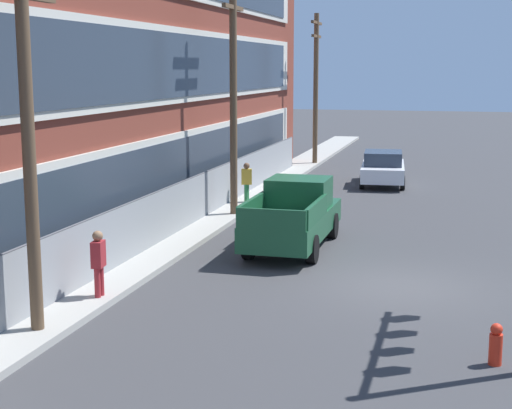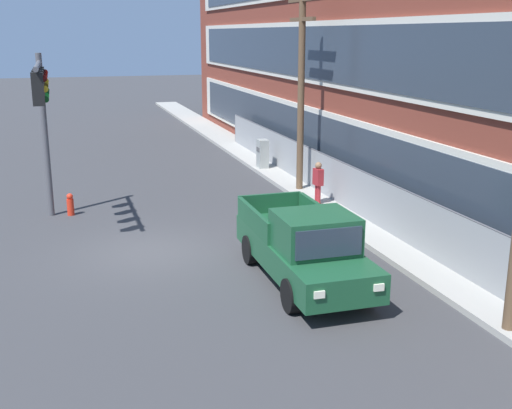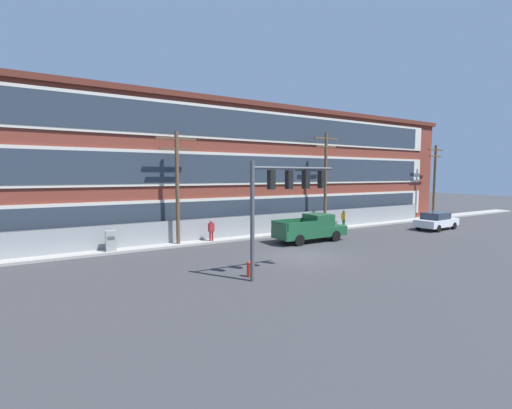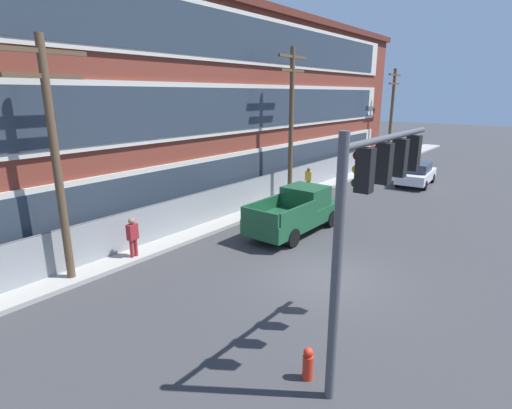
# 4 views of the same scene
# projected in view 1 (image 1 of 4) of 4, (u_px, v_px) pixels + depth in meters

# --- Properties ---
(ground_plane) EXTENTS (160.00, 160.00, 0.00)m
(ground_plane) POSITION_uv_depth(u_px,v_px,m) (399.00, 287.00, 19.25)
(ground_plane) COLOR #38383A
(sidewalk_building_side) EXTENTS (80.00, 1.82, 0.16)m
(sidewalk_building_side) POSITION_uv_depth(u_px,v_px,m) (133.00, 265.00, 21.00)
(sidewalk_building_side) COLOR #9E9B93
(sidewalk_building_side) RESTS_ON ground
(chain_link_fence) EXTENTS (38.55, 0.06, 1.72)m
(chain_link_fence) POSITION_uv_depth(u_px,v_px,m) (153.00, 221.00, 22.89)
(chain_link_fence) COLOR gray
(chain_link_fence) RESTS_ON ground
(pickup_truck_dark_green) EXTENTS (5.63, 2.10, 2.00)m
(pickup_truck_dark_green) POSITION_uv_depth(u_px,v_px,m) (294.00, 216.00, 23.31)
(pickup_truck_dark_green) COLOR #194C2D
(pickup_truck_dark_green) RESTS_ON ground
(sedan_white) EXTENTS (4.62, 2.26, 1.56)m
(sedan_white) POSITION_uv_depth(u_px,v_px,m) (383.00, 168.00, 35.66)
(sedan_white) COLOR silver
(sedan_white) RESTS_ON ground
(utility_pole_near_corner) EXTENTS (2.77, 0.26, 7.85)m
(utility_pole_near_corner) POSITION_uv_depth(u_px,v_px,m) (27.00, 115.00, 14.93)
(utility_pole_near_corner) COLOR brown
(utility_pole_near_corner) RESTS_ON ground
(utility_pole_midblock) EXTENTS (2.55, 0.26, 8.53)m
(utility_pole_midblock) POSITION_uv_depth(u_px,v_px,m) (233.00, 84.00, 27.20)
(utility_pole_midblock) COLOR brown
(utility_pole_midblock) RESTS_ON ground
(utility_pole_far_east) EXTENTS (2.50, 0.26, 8.14)m
(utility_pole_far_east) POSITION_uv_depth(u_px,v_px,m) (316.00, 82.00, 42.08)
(utility_pole_far_east) COLOR brown
(utility_pole_far_east) RESTS_ON ground
(pedestrian_near_cabinet) EXTENTS (0.43, 0.29, 1.69)m
(pedestrian_near_cabinet) POSITION_uv_depth(u_px,v_px,m) (98.00, 262.00, 17.74)
(pedestrian_near_cabinet) COLOR maroon
(pedestrian_near_cabinet) RESTS_ON ground
(pedestrian_by_fence) EXTENTS (0.33, 0.45, 1.69)m
(pedestrian_by_fence) POSITION_uv_depth(u_px,v_px,m) (247.00, 181.00, 30.25)
(pedestrian_by_fence) COLOR #236B38
(pedestrian_by_fence) RESTS_ON ground
(fire_hydrant) EXTENTS (0.24, 0.24, 0.78)m
(fire_hydrant) POSITION_uv_depth(u_px,v_px,m) (496.00, 345.00, 14.14)
(fire_hydrant) COLOR red
(fire_hydrant) RESTS_ON ground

